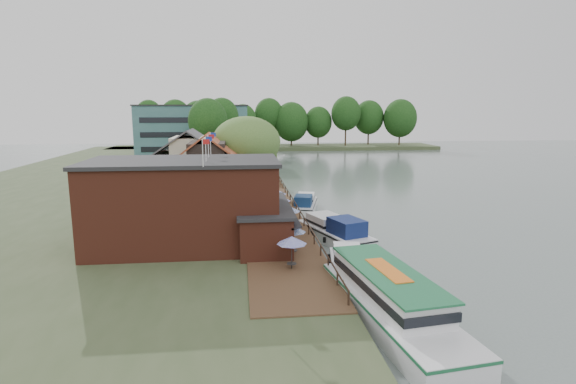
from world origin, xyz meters
name	(u,v)px	position (x,y,z in m)	size (l,w,h in m)	color
ground	(368,247)	(0.00, 0.00, 0.00)	(260.00, 260.00, 0.00)	#586661
land_bank	(123,184)	(-30.00, 35.00, 0.50)	(50.00, 140.00, 1.00)	#384728
quay_deck	(272,213)	(-8.00, 10.00, 1.05)	(6.00, 50.00, 0.10)	#47301E
quay_rail	(296,208)	(-5.30, 10.50, 1.50)	(0.20, 49.00, 1.00)	black
pub	(209,203)	(-14.00, -1.00, 4.65)	(20.00, 11.00, 7.30)	maroon
hotel_block	(194,131)	(-22.00, 70.00, 7.15)	(25.40, 12.40, 12.30)	#38666B
cottage_a	(208,171)	(-15.00, 14.00, 5.25)	(8.60, 7.60, 8.50)	black
cottage_b	(191,162)	(-18.00, 24.00, 5.25)	(9.60, 8.60, 8.50)	beige
cottage_c	(223,155)	(-14.00, 33.00, 5.25)	(7.60, 7.60, 8.50)	black
willow	(247,158)	(-10.50, 19.00, 6.21)	(8.60, 8.60, 10.43)	#476B2D
umbrella_0	(292,253)	(-7.86, -7.61, 2.29)	(2.15, 2.15, 2.38)	#1C229A
umbrella_1	(293,240)	(-7.41, -4.59, 2.29)	(2.01, 2.01, 2.38)	navy
umbrella_2	(282,227)	(-7.88, -0.57, 2.29)	(2.38, 2.38, 2.38)	#1B3299
umbrella_3	(287,218)	(-7.08, 2.60, 2.29)	(2.43, 2.43, 2.38)	navy
umbrella_4	(276,214)	(-7.98, 4.42, 2.29)	(2.17, 2.17, 2.38)	#1C4F9A
umbrella_5	(279,207)	(-7.42, 7.43, 2.29)	(2.43, 2.43, 2.38)	#1C1C9A
umbrella_6	(276,200)	(-7.44, 11.22, 2.29)	(2.39, 2.39, 2.38)	navy
cruiser_0	(349,262)	(-3.48, -6.65, 1.08)	(2.92, 9.05, 2.16)	silver
cruiser_1	(335,228)	(-2.65, 2.26, 1.30)	(3.44, 10.64, 2.61)	silver
cruiser_2	(305,202)	(-3.55, 15.59, 1.08)	(2.92, 9.05, 2.16)	white
tour_boat	(392,298)	(-2.78, -14.26, 1.52)	(3.94, 13.97, 3.05)	silver
swan	(358,310)	(-4.39, -12.86, 0.22)	(0.44, 0.44, 0.44)	white
bank_tree_0	(208,136)	(-16.76, 42.10, 7.59)	(6.84, 6.84, 13.18)	#143811
bank_tree_1	(222,133)	(-14.58, 49.54, 7.72)	(6.36, 6.36, 13.43)	#143811
bank_tree_2	(205,133)	(-18.67, 59.08, 7.26)	(6.29, 6.29, 12.52)	#143811
bank_tree_3	(232,133)	(-13.26, 78.55, 6.14)	(6.23, 6.23, 10.28)	#143811
bank_tree_4	(243,128)	(-10.23, 86.30, 7.33)	(7.22, 7.22, 12.65)	#143811
bank_tree_5	(223,129)	(-16.06, 95.03, 6.60)	(7.64, 7.64, 11.19)	#143811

